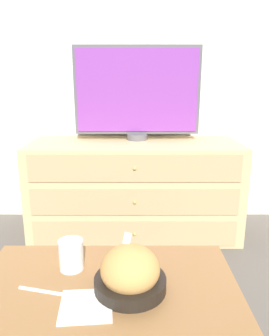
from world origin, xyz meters
TOP-DOWN VIEW (x-y plane):
  - ground_plane at (0.00, 0.00)m, footprint 12.00×12.00m
  - wall_back at (0.00, 0.03)m, footprint 12.00×0.05m
  - dresser at (-0.03, -0.31)m, footprint 1.47×0.57m
  - tv at (-0.02, -0.20)m, footprint 0.88×0.15m
  - coffee_table at (-0.12, -1.67)m, footprint 0.83×0.51m
  - takeout_bowl at (-0.05, -1.68)m, footprint 0.22×0.22m
  - drink_cup at (-0.25, -1.57)m, footprint 0.08×0.08m
  - napkin at (-0.17, -1.76)m, footprint 0.16×0.16m
  - knife at (-0.30, -1.70)m, footprint 0.20×0.06m

SIDE VIEW (x-z plane):
  - ground_plane at x=0.00m, z-range 0.00..0.00m
  - dresser at x=-0.03m, z-range 0.00..0.68m
  - coffee_table at x=-0.12m, z-range 0.16..0.64m
  - napkin at x=-0.17m, z-range 0.48..0.48m
  - knife at x=-0.30m, z-range 0.48..0.48m
  - drink_cup at x=-0.25m, z-range 0.47..0.58m
  - takeout_bowl at x=-0.05m, z-range 0.45..0.62m
  - tv at x=-0.02m, z-range 0.69..1.34m
  - wall_back at x=0.00m, z-range 0.00..2.60m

